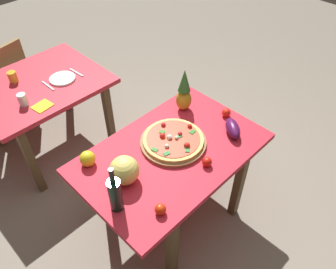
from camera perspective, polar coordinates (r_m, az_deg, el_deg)
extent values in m
plane|color=gray|center=(2.79, 0.49, -13.17)|extent=(10.00, 10.00, 0.00)
cube|color=brown|center=(2.24, 0.70, -19.19)|extent=(0.06, 0.06, 0.69)
cube|color=brown|center=(2.57, 12.01, -8.65)|extent=(0.06, 0.06, 0.69)
cube|color=brown|center=(2.55, -10.98, -8.76)|extent=(0.06, 0.06, 0.69)
cube|color=brown|center=(2.84, 0.43, -0.78)|extent=(0.06, 0.06, 0.69)
cube|color=red|center=(2.23, 0.60, -3.21)|extent=(1.27, 0.81, 0.04)
cube|color=brown|center=(2.88, -22.42, -4.45)|extent=(0.06, 0.06, 0.69)
cube|color=brown|center=(3.10, -10.12, 2.95)|extent=(0.06, 0.06, 0.69)
cube|color=brown|center=(3.66, -17.67, 8.48)|extent=(0.06, 0.06, 0.69)
cube|color=red|center=(3.03, -21.39, 7.98)|extent=(1.07, 0.88, 0.04)
cube|color=brown|center=(4.07, -25.25, 7.66)|extent=(0.04, 0.04, 0.41)
cube|color=brown|center=(3.83, -22.22, 6.34)|extent=(0.04, 0.04, 0.41)
cube|color=brown|center=(3.70, -25.89, 3.54)|extent=(0.04, 0.04, 0.41)
cube|color=brown|center=(3.77, -26.59, 8.37)|extent=(0.48, 0.48, 0.04)
cube|color=brown|center=(3.52, -25.95, 10.51)|extent=(0.40, 0.13, 0.40)
cylinder|color=brown|center=(2.26, 0.90, -1.31)|extent=(0.45, 0.45, 0.02)
cylinder|color=#D8B560|center=(2.24, 0.91, -0.88)|extent=(0.41, 0.41, 0.02)
cylinder|color=#D0442B|center=(2.23, 0.91, -0.64)|extent=(0.36, 0.36, 0.00)
sphere|color=red|center=(2.31, 3.76, 1.45)|extent=(0.03, 0.03, 0.03)
sphere|color=red|center=(2.23, -0.96, -0.20)|extent=(0.04, 0.04, 0.04)
sphere|color=red|center=(2.32, -0.81, 1.69)|extent=(0.03, 0.03, 0.03)
sphere|color=red|center=(2.25, 2.08, 0.14)|extent=(0.03, 0.03, 0.03)
sphere|color=red|center=(2.17, 3.29, -1.87)|extent=(0.04, 0.04, 0.04)
cube|color=#347431|center=(2.24, 1.92, -0.31)|extent=(0.05, 0.03, 0.00)
cube|color=#2D7730|center=(2.15, -2.33, -2.60)|extent=(0.04, 0.05, 0.00)
cube|color=#2C7533|center=(2.15, 3.35, -2.63)|extent=(0.05, 0.05, 0.00)
cube|color=#2A7936|center=(2.13, -0.24, -3.29)|extent=(0.05, 0.04, 0.00)
cube|color=#267839|center=(2.18, 3.10, -1.89)|extent=(0.05, 0.05, 0.00)
cube|color=#287325|center=(2.28, 4.27, 0.48)|extent=(0.05, 0.03, 0.00)
cube|color=#31792B|center=(2.27, -1.07, 0.52)|extent=(0.05, 0.05, 0.00)
sphere|color=white|center=(2.22, 0.28, -0.44)|extent=(0.04, 0.04, 0.04)
sphere|color=#F8E9CE|center=(2.22, 1.46, -0.56)|extent=(0.03, 0.03, 0.03)
sphere|color=white|center=(2.16, -0.21, -2.01)|extent=(0.03, 0.03, 0.03)
cylinder|color=black|center=(1.87, -9.05, -10.30)|extent=(0.08, 0.08, 0.23)
cylinder|color=black|center=(1.74, -9.62, -7.23)|extent=(0.03, 0.03, 0.09)
cylinder|color=black|center=(1.70, -9.83, -6.10)|extent=(0.03, 0.03, 0.02)
ellipsoid|color=#BA8F22|center=(2.49, 2.73, 6.03)|extent=(0.12, 0.12, 0.17)
cone|color=#2D692B|center=(2.39, 2.86, 9.31)|extent=(0.09, 0.09, 0.17)
sphere|color=#DCC95F|center=(2.00, -7.54, -6.15)|extent=(0.18, 0.18, 0.18)
ellipsoid|color=yellow|center=(2.16, -13.70, -4.07)|extent=(0.10, 0.10, 0.11)
ellipsoid|color=#471240|center=(2.35, 11.10, 1.03)|extent=(0.19, 0.21, 0.09)
sphere|color=red|center=(2.12, 6.73, -4.69)|extent=(0.06, 0.06, 0.06)
sphere|color=red|center=(2.49, 10.01, 3.74)|extent=(0.07, 0.07, 0.07)
sphere|color=red|center=(1.89, -1.32, -12.76)|extent=(0.07, 0.07, 0.07)
cylinder|color=gold|center=(3.10, -25.21, 8.99)|extent=(0.07, 0.07, 0.09)
cylinder|color=silver|center=(2.79, -23.78, 5.53)|extent=(0.07, 0.07, 0.10)
cylinder|color=white|center=(2.99, -17.73, 9.17)|extent=(0.22, 0.22, 0.02)
cube|color=silver|center=(2.95, -19.99, 7.90)|extent=(0.02, 0.18, 0.01)
cube|color=silver|center=(3.05, -15.51, 10.27)|extent=(0.03, 0.18, 0.01)
cube|color=yellow|center=(2.74, -20.84, 4.61)|extent=(0.16, 0.14, 0.01)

